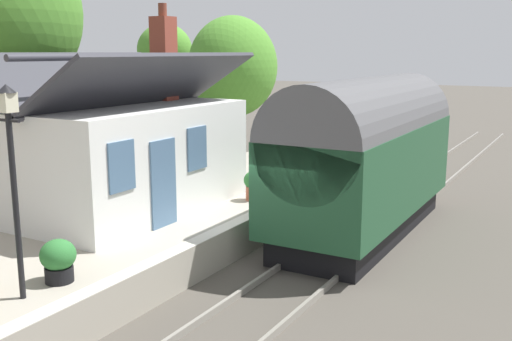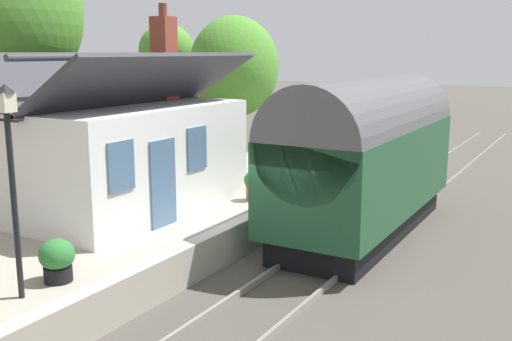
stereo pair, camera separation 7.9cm
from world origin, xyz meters
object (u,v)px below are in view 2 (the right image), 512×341
at_px(station_building, 123,152).
at_px(tree_far_left, 234,67).
at_px(bench_platform_end, 302,159).
at_px(tree_distant, 4,14).
at_px(tree_mid_background, 166,51).
at_px(planter_under_sign, 57,259).
at_px(planter_edge_near, 253,184).
at_px(lamp_post_platform, 10,151).
at_px(bench_near_building, 336,145).
at_px(train, 366,155).

relative_size(station_building, tree_far_left, 1.01).
relative_size(bench_platform_end, tree_distant, 0.17).
height_order(tree_far_left, tree_mid_background, tree_far_left).
bearing_deg(planter_under_sign, tree_mid_background, 33.20).
relative_size(planter_edge_near, tree_distant, 0.10).
bearing_deg(planter_under_sign, lamp_post_platform, -178.11).
bearing_deg(tree_mid_background, bench_near_building, -110.77).
relative_size(tree_distant, tree_mid_background, 1.32).
height_order(bench_platform_end, planter_edge_near, bench_platform_end).
distance_m(train, tree_mid_background, 19.10).
bearing_deg(bench_platform_end, station_building, 162.94).
bearing_deg(tree_mid_background, tree_distant, -158.94).
height_order(bench_platform_end, tree_mid_background, tree_mid_background).
bearing_deg(lamp_post_platform, bench_near_building, 2.31).
xyz_separation_m(station_building, bench_platform_end, (6.71, -2.06, -1.03)).
bearing_deg(station_building, bench_platform_end, -17.06).
height_order(bench_near_building, lamp_post_platform, lamp_post_platform).
distance_m(planter_edge_near, tree_mid_background, 17.91).
relative_size(train, tree_distant, 0.96).
bearing_deg(planter_under_sign, planter_edge_near, -0.45).
distance_m(bench_platform_end, lamp_post_platform, 12.29).
xyz_separation_m(planter_edge_near, tree_far_left, (9.47, 6.51, 2.96)).
bearing_deg(train, planter_under_sign, 160.75).
bearing_deg(planter_edge_near, lamp_post_platform, 179.80).
bearing_deg(planter_under_sign, tree_distant, 56.17).
bearing_deg(tree_mid_background, lamp_post_platform, -147.84).
relative_size(train, bench_platform_end, 5.81).
bearing_deg(bench_platform_end, tree_mid_background, 56.84).
bearing_deg(station_building, tree_mid_background, 34.44).
distance_m(planter_under_sign, planter_edge_near, 6.98).
relative_size(planter_edge_near, tree_mid_background, 0.13).
bearing_deg(tree_far_left, tree_mid_background, 65.97).
xyz_separation_m(station_building, planter_edge_near, (2.41, -2.59, -1.05)).
xyz_separation_m(bench_platform_end, planter_edge_near, (-4.30, -0.53, -0.02)).
relative_size(station_building, bench_near_building, 4.71).
distance_m(station_building, tree_distant, 5.76).
bearing_deg(planter_edge_near, tree_mid_background, 45.96).
xyz_separation_m(train, tree_mid_background, (10.90, 15.42, 2.83)).
bearing_deg(lamp_post_platform, tree_mid_background, 32.16).
height_order(station_building, bench_near_building, station_building).
height_order(train, planter_under_sign, train).
bearing_deg(bench_near_building, planter_edge_near, -175.13).
bearing_deg(planter_edge_near, bench_near_building, 4.87).
distance_m(bench_near_building, lamp_post_platform, 15.61).
bearing_deg(bench_near_building, train, -151.37).
bearing_deg(tree_distant, bench_near_building, -32.54).
height_order(tree_far_left, tree_distant, tree_distant).
bearing_deg(bench_near_building, tree_distant, 147.46).
bearing_deg(bench_platform_end, bench_near_building, 2.07).
bearing_deg(planter_edge_near, planter_under_sign, 179.55).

